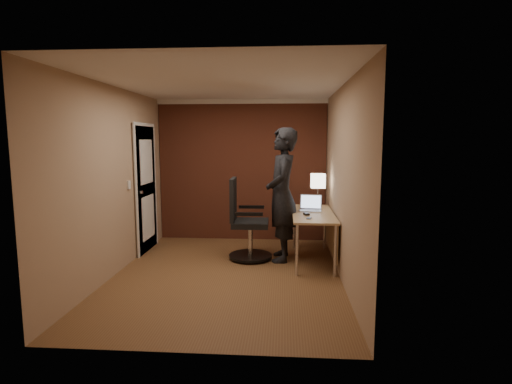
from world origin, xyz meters
TOP-DOWN VIEW (x-y plane):
  - room at (-0.27, 1.54)m, footprint 4.00×4.00m
  - desk at (1.25, 0.70)m, footprint 0.60×1.50m
  - desk_lamp at (1.29, 1.18)m, footprint 0.22×0.22m
  - laptop at (1.16, 0.90)m, footprint 0.36×0.30m
  - mouse at (1.08, 0.50)m, footprint 0.09×0.11m
  - phone at (1.10, 0.26)m, footprint 0.08×0.12m
  - office_chair at (0.18, 0.73)m, footprint 0.65×0.67m
  - person at (0.72, 0.73)m, footprint 0.49×0.73m

SIDE VIEW (x-z plane):
  - office_chair at x=0.18m, z-range -0.07..1.13m
  - desk at x=1.25m, z-range 0.24..0.97m
  - phone at x=1.10m, z-range 0.73..0.74m
  - mouse at x=1.08m, z-range 0.73..0.76m
  - laptop at x=1.16m, z-range 0.68..0.91m
  - person at x=0.72m, z-range 0.00..1.98m
  - desk_lamp at x=1.29m, z-range 0.88..1.41m
  - room at x=-0.27m, z-range -0.63..3.37m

